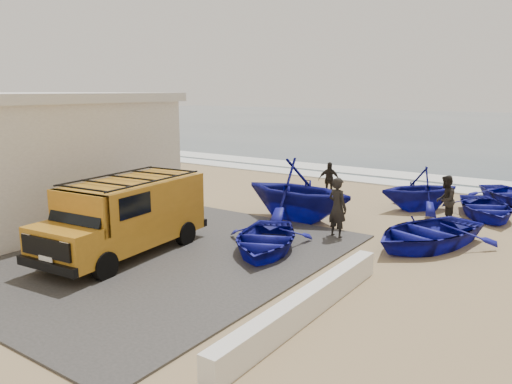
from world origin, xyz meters
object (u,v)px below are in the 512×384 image
Objects in this scene: parapet at (306,305)px; boat_mid_right at (486,208)px; boat_near_left at (265,239)px; boat_near_right at (426,233)px; van at (127,214)px; fisherman_front at (337,208)px; boat_far_left at (420,189)px; fisherman_middle at (445,200)px; building at (5,156)px; fisherman_back at (329,180)px; boat_mid_left at (297,190)px.

parapet is 10.59m from boat_mid_right.
boat_near_right reaches higher than boat_near_left.
fisherman_front is at bearing 44.04° from van.
fisherman_middle is at bearing -8.51° from boat_far_left.
building is at bearing 166.90° from boat_near_left.
parapet is 11.36m from fisherman_back.
boat_near_right is 4.63m from boat_mid_right.
boat_mid_right is 2.31× the size of fisherman_back.
van is at bearing -38.39° from fisherman_middle.
building is 6.69m from van.
boat_far_left is 1.66× the size of fisherman_front.
boat_near_left is 1.87× the size of fisherman_front.
boat_far_left is (2.99, 3.87, -0.25)m from boat_mid_left.
boat_near_right is at bearing -30.30° from boat_far_left.
boat_far_left is 3.74m from fisherman_back.
boat_near_left is 1.01× the size of boat_mid_right.
boat_near_right is at bearing 20.70° from building.
boat_mid_left is 1.31× the size of boat_far_left.
fisherman_middle is (-0.26, 2.89, 0.41)m from boat_near_right.
building is 2.72× the size of boat_mid_right.
boat_far_left is at bearing 38.95° from building.
fisherman_front is (-0.92, -5.01, 0.11)m from boat_far_left.
boat_mid_left is (8.52, 5.44, -1.10)m from building.
boat_mid_left reaches higher than boat_mid_right.
fisherman_middle is at bearing 87.98° from parapet.
fisherman_middle reaches higher than boat_mid_right.
boat_near_right is at bearing 3.86° from fisherman_middle.
van is 3.38× the size of fisherman_back.
boat_mid_right is at bearing 45.34° from boat_far_left.
parapet is at bearing -11.57° from van.
parapet is 3.66× the size of fisherman_middle.
boat_far_left is 5.09m from fisherman_front.
fisherman_middle is at bearing 31.41° from building.
boat_near_right is 1.15× the size of boat_mid_right.
fisherman_front is (10.58, 4.29, -1.23)m from building.
boat_far_left is at bearing -82.86° from fisherman_front.
fisherman_front is 1.24× the size of fisherman_back.
fisherman_middle is (2.23, 3.53, -0.11)m from fisherman_front.
boat_far_left is (-0.99, 10.30, 0.54)m from parapet.
boat_near_right is 1.29× the size of boat_far_left.
boat_mid_left reaches higher than fisherman_back.
boat_near_right is 0.99× the size of boat_mid_left.
boat_far_left is at bearing 129.34° from boat_near_right.
boat_near_right is 2.62m from fisherman_front.
fisherman_front reaches higher than boat_far_left.
boat_mid_left is 2.36m from fisherman_front.
boat_mid_right is (7.18, 9.88, -0.77)m from van.
boat_far_left reaches higher than boat_near_left.
boat_near_left is (9.55, 1.92, -1.80)m from building.
boat_near_left is at bearing -160.49° from boat_mid_left.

